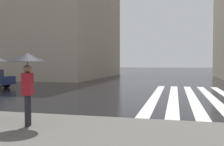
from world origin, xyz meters
TOP-DOWN VIEW (x-y plane):
  - zebra_crossing at (4.00, 0.97)m, footprint 13.00×5.50m
  - pedestrian_approaching_kerb at (-4.71, 6.30)m, footprint 1.05×1.05m

SIDE VIEW (x-z plane):
  - zebra_crossing at x=4.00m, z-range 0.00..0.01m
  - pedestrian_approaching_kerb at x=-4.71m, z-range 0.79..2.79m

